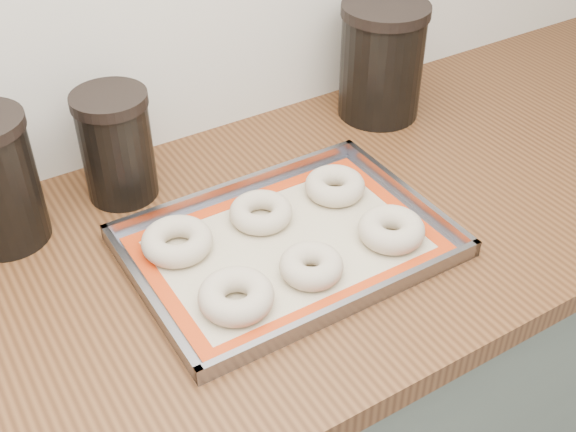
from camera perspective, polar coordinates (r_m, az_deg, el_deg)
cabinet at (r=1.46m, az=-0.54°, el=-15.63°), size 3.00×0.65×0.86m
countertop at (r=1.13m, az=-0.68°, el=-1.92°), size 3.06×0.68×0.04m
baking_tray at (r=1.08m, az=-0.00°, el=-2.23°), size 0.46×0.33×0.03m
baking_mat at (r=1.08m, az=-0.00°, el=-2.31°), size 0.42×0.29×0.00m
bagel_front_left at (r=0.97m, az=-4.12°, el=-6.33°), size 0.11×0.11×0.04m
bagel_front_mid at (r=1.02m, az=1.86°, el=-3.95°), size 0.10×0.10×0.03m
bagel_front_right at (r=1.09m, az=8.17°, el=-1.06°), size 0.10×0.10×0.04m
bagel_back_left at (r=1.07m, az=-8.75°, el=-1.98°), size 0.13×0.13×0.03m
bagel_back_mid at (r=1.12m, az=-2.16°, el=0.30°), size 0.10×0.10×0.03m
bagel_back_right at (r=1.17m, az=3.73°, el=2.40°), size 0.11×0.11×0.03m
canister_mid at (r=1.17m, az=-13.40°, el=5.44°), size 0.12×0.12×0.18m
canister_right at (r=1.37m, az=7.41°, el=12.07°), size 0.16×0.16×0.22m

